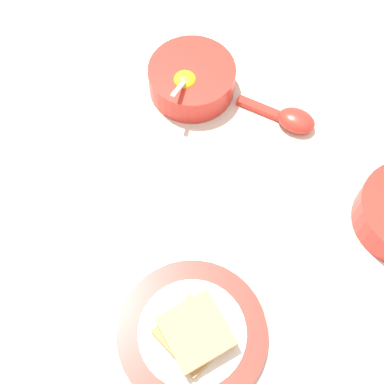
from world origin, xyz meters
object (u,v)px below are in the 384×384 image
at_px(toast_sandwich, 194,333).
at_px(egg_bowl, 192,78).
at_px(soup_spoon, 290,119).
at_px(toast_plate, 192,333).

bearing_deg(toast_sandwich, egg_bowl, -39.74).
distance_m(egg_bowl, soup_spoon, 0.18).
distance_m(toast_plate, toast_sandwich, 0.02).
bearing_deg(soup_spoon, toast_sandwich, 115.45).
distance_m(toast_plate, soup_spoon, 0.39).
bearing_deg(toast_plate, soup_spoon, -65.17).
relative_size(egg_bowl, soup_spoon, 1.07).
xyz_separation_m(toast_plate, toast_sandwich, (-0.01, 0.00, 0.02)).
relative_size(toast_sandwich, soup_spoon, 0.70).
xyz_separation_m(toast_plate, soup_spoon, (0.16, -0.35, 0.01)).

